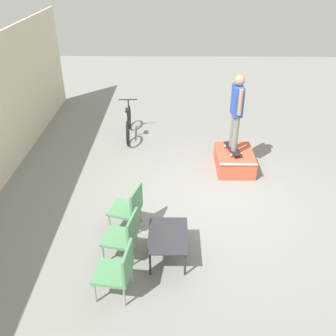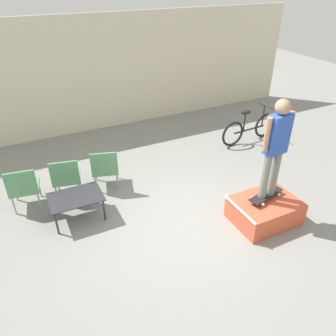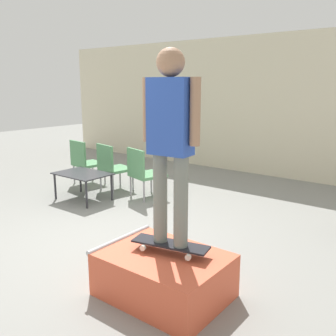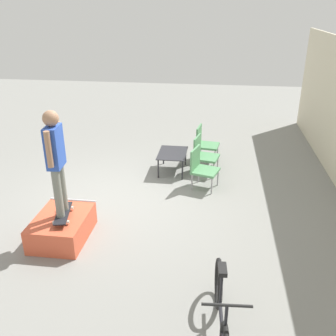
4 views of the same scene
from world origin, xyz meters
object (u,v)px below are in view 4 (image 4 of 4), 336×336
coffee_table (173,155)px  bicycle (221,314)px  skate_ramp_box (62,227)px  skateboard_on_ramp (63,213)px  patio_chair_right (201,167)px  patio_chair_left (204,142)px  patio_chair_center (203,153)px  person_skater (55,155)px

coffee_table → bicycle: 4.87m
coffee_table → skate_ramp_box: bearing=-27.0°
skate_ramp_box → skateboard_on_ramp: size_ratio=1.53×
coffee_table → patio_chair_right: patio_chair_right is taller
patio_chair_left → patio_chair_center: (0.77, 0.00, 0.00)m
patio_chair_right → coffee_table: bearing=59.8°
bicycle → patio_chair_center: bearing=-178.5°
person_skater → bicycle: 3.34m
person_skater → patio_chair_right: size_ratio=1.96×
bicycle → coffee_table: bearing=-170.1°
patio_chair_center → patio_chair_left: bearing=12.0°
skateboard_on_ramp → patio_chair_right: size_ratio=0.85×
patio_chair_center → bicycle: (4.75, 0.44, -0.13)m
coffee_table → patio_chair_left: 1.07m
skateboard_on_ramp → person_skater: bearing=167.6°
skateboard_on_ramp → patio_chair_center: bearing=131.9°
skate_ramp_box → skateboard_on_ramp: (0.03, 0.06, 0.29)m
skate_ramp_box → coffee_table: coffee_table is taller
skate_ramp_box → coffee_table: (-2.99, 1.53, 0.21)m
person_skater → coffee_table: person_skater is taller
patio_chair_right → bicycle: 4.00m
skateboard_on_ramp → patio_chair_left: size_ratio=0.85×
patio_chair_left → patio_chair_right: 1.54m
patio_chair_right → patio_chair_left: bearing=16.4°
person_skater → patio_chair_right: bearing=131.1°
patio_chair_center → bicycle: 4.77m
person_skater → patio_chair_left: 4.51m
coffee_table → patio_chair_left: size_ratio=1.04×
skate_ramp_box → coffee_table: bearing=153.0°
skateboard_on_ramp → bicycle: bicycle is taller
skateboard_on_ramp → patio_chair_center: 3.74m
coffee_table → patio_chair_center: size_ratio=1.04×
patio_chair_right → patio_chair_center: bearing=16.4°
bicycle → skate_ramp_box: bearing=-126.8°
person_skater → coffee_table: 3.54m
skateboard_on_ramp → bicycle: 3.13m
coffee_table → bicycle: bearing=13.7°
skate_ramp_box → bicycle: size_ratio=0.66×
patio_chair_center → bicycle: size_ratio=0.51×
patio_chair_center → bicycle: bicycle is taller
patio_chair_left → patio_chair_right: size_ratio=1.00×
patio_chair_left → skate_ramp_box: bearing=157.3°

